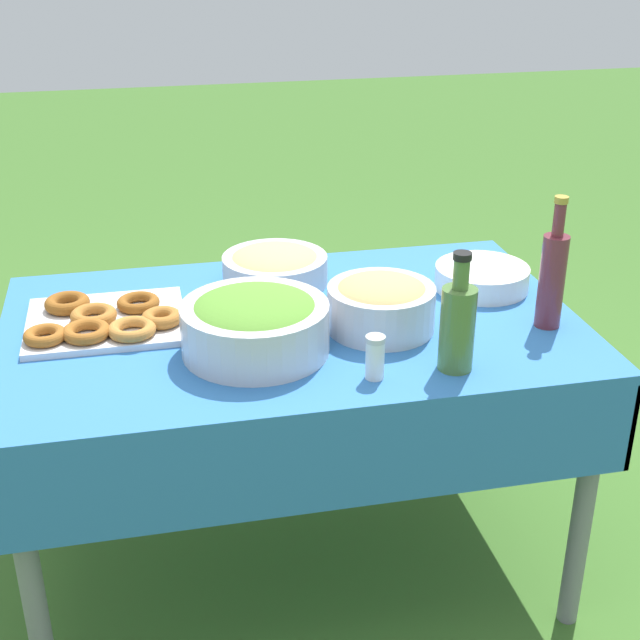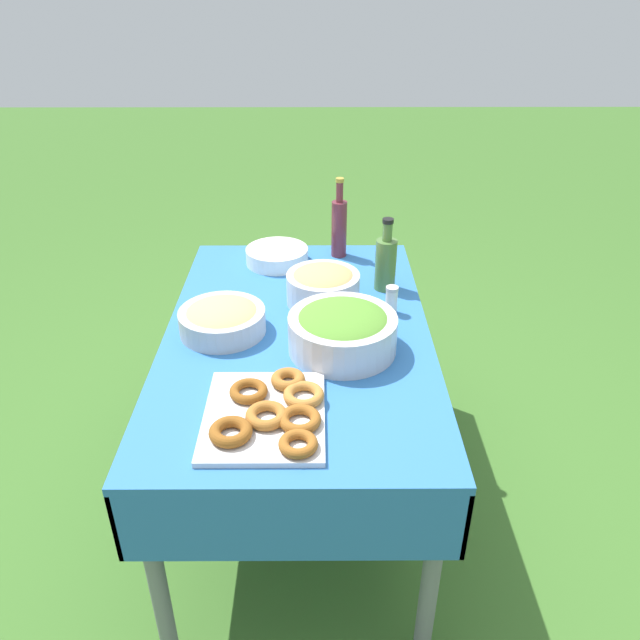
% 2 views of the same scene
% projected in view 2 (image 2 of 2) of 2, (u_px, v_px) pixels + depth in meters
% --- Properties ---
extents(ground_plane, '(14.00, 14.00, 0.00)m').
position_uv_depth(ground_plane, '(301.00, 493.00, 2.37)').
color(ground_plane, '#3D6B28').
extents(picnic_table, '(1.37, 0.85, 0.72)m').
position_uv_depth(picnic_table, '(298.00, 356.00, 2.05)').
color(picnic_table, '#2D6BB2').
rests_on(picnic_table, ground_plane).
extents(salad_bowl, '(0.33, 0.33, 0.14)m').
position_uv_depth(salad_bowl, '(342.00, 330.00, 1.87)').
color(salad_bowl, silver).
rests_on(salad_bowl, picnic_table).
extents(pasta_bowl, '(0.28, 0.28, 0.10)m').
position_uv_depth(pasta_bowl, '(222.00, 319.00, 1.98)').
color(pasta_bowl, '#B2B7BC').
rests_on(pasta_bowl, picnic_table).
extents(donut_platter, '(0.38, 0.34, 0.05)m').
position_uv_depth(donut_platter, '(270.00, 413.00, 1.61)').
color(donut_platter, silver).
rests_on(donut_platter, picnic_table).
extents(plate_stack, '(0.24, 0.24, 0.06)m').
position_uv_depth(plate_stack, '(277.00, 256.00, 2.44)').
color(plate_stack, white).
rests_on(plate_stack, picnic_table).
extents(olive_oil_bottle, '(0.08, 0.08, 0.27)m').
position_uv_depth(olive_oil_bottle, '(386.00, 262.00, 2.21)').
color(olive_oil_bottle, '#4C7238').
rests_on(olive_oil_bottle, picnic_table).
extents(wine_bottle, '(0.06, 0.06, 0.32)m').
position_uv_depth(wine_bottle, '(339.00, 226.00, 2.45)').
color(wine_bottle, maroon).
rests_on(wine_bottle, picnic_table).
extents(bread_bowl, '(0.25, 0.25, 0.13)m').
position_uv_depth(bread_bowl, '(323.00, 285.00, 2.14)').
color(bread_bowl, silver).
rests_on(bread_bowl, picnic_table).
extents(salt_shaker, '(0.04, 0.04, 0.10)m').
position_uv_depth(salt_shaker, '(391.00, 300.00, 2.08)').
color(salt_shaker, white).
rests_on(salt_shaker, picnic_table).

